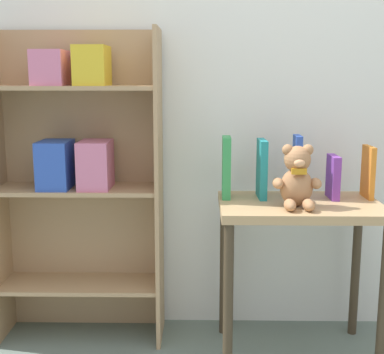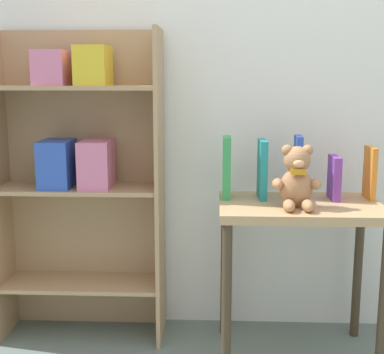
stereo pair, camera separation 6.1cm
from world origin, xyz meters
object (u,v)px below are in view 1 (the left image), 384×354
teddy_bear (297,179)px  bookshelf_side (78,168)px  book_standing_green (226,167)px  display_table (299,229)px  book_standing_orange (368,172)px  book_standing_purple (333,177)px  book_standing_blue (297,166)px  book_standing_teal (262,169)px

teddy_bear → bookshelf_side: bearing=164.2°
book_standing_green → display_table: bearing=-15.1°
bookshelf_side → teddy_bear: bearing=-15.8°
display_table → book_standing_orange: (0.30, 0.10, 0.22)m
bookshelf_side → book_standing_purple: size_ratio=7.56×
book_standing_purple → display_table: bearing=-151.2°
book_standing_orange → book_standing_purple: bearing=-174.8°
teddy_bear → book_standing_blue: (0.03, 0.18, 0.02)m
book_standing_teal → book_standing_blue: bearing=4.3°
book_standing_blue → book_standing_purple: (0.15, -0.02, -0.04)m
bookshelf_side → teddy_bear: size_ratio=5.56×
display_table → book_standing_teal: (-0.15, 0.09, 0.24)m
bookshelf_side → book_standing_green: bookshelf_side is taller
book_standing_green → teddy_bear: bearing=-29.5°
teddy_bear → book_standing_teal: size_ratio=1.00×
teddy_bear → book_standing_orange: teddy_bear is taller
book_standing_teal → book_standing_purple: book_standing_teal is taller
book_standing_teal → book_standing_blue: book_standing_blue is taller
teddy_bear → book_standing_orange: (0.33, 0.17, -0.00)m
book_standing_purple → book_standing_orange: (0.15, 0.02, 0.02)m
bookshelf_side → book_standing_orange: 1.27m
display_table → teddy_bear: 0.24m
bookshelf_side → book_standing_blue: bookshelf_side is taller
display_table → teddy_bear: size_ratio=2.70×
teddy_bear → book_standing_orange: bearing=27.3°
display_table → book_standing_teal: 0.30m
teddy_bear → book_standing_purple: teddy_bear is taller
display_table → book_standing_blue: size_ratio=2.54×
bookshelf_side → book_standing_green: bearing=-8.9°
teddy_bear → book_standing_purple: 0.24m
teddy_bear → book_standing_orange: size_ratio=1.13×
book_standing_purple → book_standing_orange: bearing=6.0°
display_table → teddy_bear: (-0.03, -0.07, 0.23)m
bookshelf_side → teddy_bear: (0.93, -0.26, 0.00)m
book_standing_teal → book_standing_purple: size_ratio=1.36×
teddy_bear → book_standing_blue: 0.18m
bookshelf_side → book_standing_green: (0.66, -0.10, 0.02)m
display_table → book_standing_blue: bearing=90.0°
book_standing_green → book_standing_orange: (0.61, 0.01, -0.02)m
display_table → book_standing_orange: bearing=18.0°
book_standing_teal → book_standing_blue: (0.15, 0.01, 0.01)m
bookshelf_side → book_standing_purple: bearing=-5.5°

